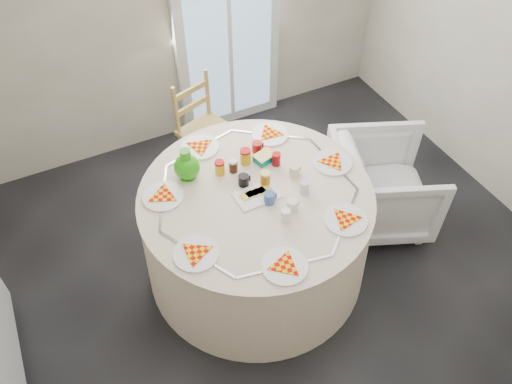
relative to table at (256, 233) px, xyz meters
name	(u,v)px	position (x,y,z in m)	size (l,w,h in m)	color
floor	(290,275)	(0.19, -0.21, -0.38)	(4.00, 4.00, 0.00)	black
wall_back	(179,1)	(0.19, 1.79, 0.93)	(4.00, 0.02, 2.60)	#BCB5A3
glass_door	(227,22)	(0.59, 1.74, 0.68)	(1.00, 0.08, 2.10)	silver
table	(256,233)	(0.00, 0.00, 0.00)	(1.62, 1.62, 0.82)	beige
wooden_chair	(207,129)	(0.10, 1.13, 0.09)	(0.41, 0.39, 0.91)	tan
armchair	(382,183)	(1.11, -0.01, 0.02)	(0.77, 0.72, 0.79)	silver
place_settings	(256,195)	(0.00, 0.00, 0.40)	(1.49, 1.49, 0.03)	silver
jar_cluster	(247,166)	(0.05, 0.23, 0.45)	(0.44, 0.22, 0.13)	#895B10
butter_tub	(264,161)	(0.20, 0.26, 0.41)	(0.14, 0.10, 0.06)	#008578
green_pitcher	(187,167)	(-0.34, 0.35, 0.49)	(0.18, 0.18, 0.23)	#2AA611
cheese_platter	(257,197)	(0.00, -0.02, 0.40)	(0.29, 0.19, 0.04)	white
mugs_glasses	(276,185)	(0.14, -0.01, 0.44)	(0.54, 0.54, 0.10)	gray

